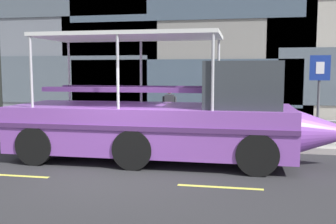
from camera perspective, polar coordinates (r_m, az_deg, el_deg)
The scene contains 9 objects.
ground_plane at distance 9.47m, azimuth -6.92°, elevation -8.85°, with size 120.00×120.00×0.00m, color #2B2B2D.
sidewalk at distance 14.76m, azimuth -0.27°, elevation -3.04°, with size 32.00×4.80×0.18m, color #A8A59E.
curb_edge at distance 12.37m, azimuth -2.51°, elevation -4.84°, with size 32.00×0.18×0.18m, color #B2ADA3.
lane_centreline at distance 8.78m, azimuth -8.42°, elevation -10.04°, with size 25.80×0.12×0.01m.
curb_guardrail at distance 12.42m, azimuth 2.02°, elevation -1.84°, with size 11.20×0.09×0.79m.
parking_sign at distance 12.68m, azimuth 21.41°, elevation 3.84°, with size 0.60×0.12×2.72m.
duck_tour_boat at distance 10.44m, azimuth 0.46°, elevation -1.10°, with size 9.37×2.60×3.41m.
pedestrian_near_bow at distance 13.83m, azimuth 13.48°, elevation 0.37°, with size 0.38×0.29×1.52m.
pedestrian_mid_left at distance 13.23m, azimuth 0.20°, elevation 0.76°, with size 0.49×0.23×1.70m.
Camera 1 is at (2.82, -8.70, 2.43)m, focal length 41.31 mm.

